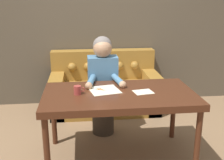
% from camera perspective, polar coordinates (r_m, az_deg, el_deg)
% --- Properties ---
extents(wall_back, '(8.00, 0.06, 2.60)m').
position_cam_1_polar(wall_back, '(4.53, -2.96, 11.44)').
color(wall_back, brown).
rests_on(wall_back, ground_plane).
extents(dining_table, '(1.58, 0.87, 0.76)m').
position_cam_1_polar(dining_table, '(2.94, 1.49, -3.87)').
color(dining_table, '#472314').
rests_on(dining_table, ground_plane).
extents(couch, '(1.62, 0.77, 0.90)m').
position_cam_1_polar(couch, '(4.36, -1.55, -1.92)').
color(couch, olive).
rests_on(couch, ground_plane).
extents(person, '(0.45, 0.63, 1.26)m').
position_cam_1_polar(person, '(3.50, -1.86, -0.99)').
color(person, '#33281E').
rests_on(person, ground_plane).
extents(pattern_paper_main, '(0.36, 0.36, 0.00)m').
position_cam_1_polar(pattern_paper_main, '(2.99, -1.58, -2.06)').
color(pattern_paper_main, beige).
rests_on(pattern_paper_main, dining_table).
extents(pattern_paper_offcut, '(0.22, 0.19, 0.00)m').
position_cam_1_polar(pattern_paper_offcut, '(2.95, 6.37, -2.43)').
color(pattern_paper_offcut, beige).
rests_on(pattern_paper_offcut, dining_table).
extents(scissors, '(0.21, 0.19, 0.01)m').
position_cam_1_polar(scissors, '(2.99, -1.92, -2.05)').
color(scissors, silver).
rests_on(scissors, dining_table).
extents(mug, '(0.11, 0.08, 0.09)m').
position_cam_1_polar(mug, '(2.88, -6.97, -2.05)').
color(mug, '#9E3833').
rests_on(mug, dining_table).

